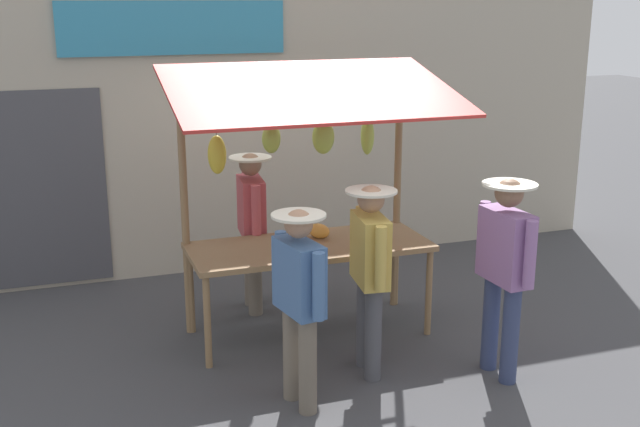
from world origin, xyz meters
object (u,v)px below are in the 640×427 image
shopper_in_striped_shirt (299,294)px  shopper_in_grey_tee (505,261)px  market_stall (309,171)px  vendor_with_sunhat (252,219)px  shopper_with_ponytail (370,265)px

shopper_in_striped_shirt → shopper_in_grey_tee: (-1.73, 0.07, 0.08)m
market_stall → shopper_in_striped_shirt: size_ratio=1.59×
vendor_with_sunhat → shopper_in_striped_shirt: bearing=1.3°
market_stall → shopper_in_grey_tee: (-1.21, 1.36, -0.55)m
shopper_in_striped_shirt → vendor_with_sunhat: bearing=-14.7°
market_stall → shopper_in_striped_shirt: (0.51, 1.29, -0.63)m
shopper_in_grey_tee → vendor_with_sunhat: bearing=34.1°
market_stall → shopper_with_ponytail: 1.14m
vendor_with_sunhat → shopper_in_grey_tee: 2.61m
market_stall → shopper_in_grey_tee: 1.90m
shopper_in_grey_tee → market_stall: bearing=38.7°
shopper_in_grey_tee → shopper_with_ponytail: bearing=64.8°
vendor_with_sunhat → shopper_in_striped_shirt: (0.15, 2.01, -0.03)m
vendor_with_sunhat → shopper_in_grey_tee: (-1.57, 2.08, 0.06)m
vendor_with_sunhat → shopper_in_striped_shirt: 2.02m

